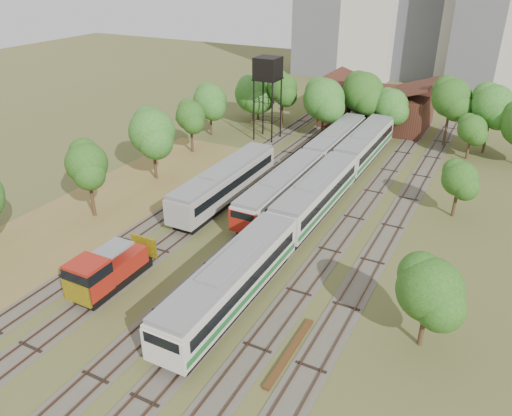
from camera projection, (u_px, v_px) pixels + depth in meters
The scene contains 14 objects.
ground at pixel (160, 349), 34.57m from camera, with size 240.00×240.00×0.00m, color #475123.
dry_grass_patch at pixel (61, 237), 48.35m from camera, with size 14.00×60.00×0.04m, color brown.
tracks at pixel (295, 205), 54.61m from camera, with size 24.60×80.00×0.19m.
railcar_red_set at pixel (311, 163), 60.43m from camera, with size 2.99×34.58×3.70m.
railcar_green_set at pixel (316, 196), 51.74m from camera, with size 3.29×52.07×4.08m.
railcar_rear at pixel (374, 109), 81.98m from camera, with size 3.00×16.08×3.71m.
shunter_locomotive at pixel (105, 272), 39.96m from camera, with size 2.73×8.10×3.58m.
old_grey_coach at pixel (225, 183), 54.64m from camera, with size 3.19×18.00×3.96m.
water_tower at pixel (268, 71), 70.24m from camera, with size 3.43×3.43×11.85m.
rail_pile_far at pixel (290, 352), 34.11m from camera, with size 0.46×7.42×0.24m, color #553418.
maintenance_shed at pixel (377, 107), 79.54m from camera, with size 16.45×11.55×7.58m.
tree_band_left at pixel (157, 130), 61.40m from camera, with size 8.24×72.17×8.67m.
tree_band_far at pixel (381, 101), 71.29m from camera, with size 44.27×11.31×9.56m.
tree_band_right at pixel (455, 196), 46.39m from camera, with size 5.83×43.77×6.87m.
Camera 1 is at (18.22, -20.35, 24.28)m, focal length 35.00 mm.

